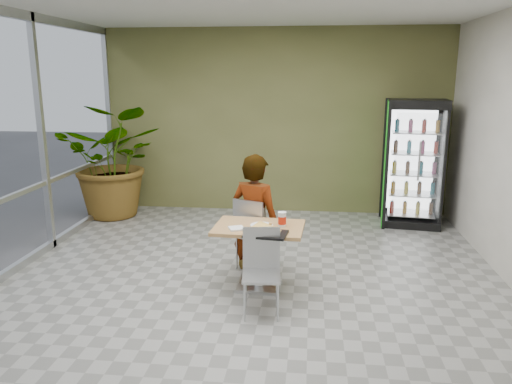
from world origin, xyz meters
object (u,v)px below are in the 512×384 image
(seated_woman, at_px, (255,224))
(potted_plant, at_px, (115,161))
(chair_far, at_px, (252,229))
(soda_cup, at_px, (282,220))
(beverage_fridge, at_px, (414,163))
(cafeteria_tray, at_px, (266,234))
(dining_table, at_px, (259,244))
(chair_near, at_px, (261,264))

(seated_woman, bearing_deg, potted_plant, -16.74)
(chair_far, distance_m, potted_plant, 3.46)
(soda_cup, xyz_separation_m, beverage_fridge, (1.95, 2.78, 0.18))
(soda_cup, distance_m, beverage_fridge, 3.40)
(chair_far, height_order, potted_plant, potted_plant)
(cafeteria_tray, bearing_deg, dining_table, 108.59)
(chair_near, bearing_deg, beverage_fridge, 51.62)
(chair_near, relative_size, cafeteria_tray, 1.98)
(cafeteria_tray, xyz_separation_m, potted_plant, (-2.88, 3.07, 0.21))
(dining_table, distance_m, cafeteria_tray, 0.40)
(chair_far, xyz_separation_m, chair_near, (0.23, -1.08, -0.03))
(chair_near, height_order, cafeteria_tray, chair_near)
(seated_woman, bearing_deg, dining_table, 123.06)
(seated_woman, bearing_deg, beverage_fridge, -113.87)
(soda_cup, xyz_separation_m, potted_plant, (-3.03, 2.74, 0.14))
(potted_plant, bearing_deg, cafeteria_tray, -46.86)
(chair_near, distance_m, cafeteria_tray, 0.34)
(soda_cup, xyz_separation_m, cafeteria_tray, (-0.15, -0.33, -0.07))
(chair_near, xyz_separation_m, soda_cup, (0.18, 0.56, 0.32))
(soda_cup, bearing_deg, dining_table, -176.91)
(dining_table, distance_m, chair_near, 0.55)
(dining_table, relative_size, beverage_fridge, 0.51)
(beverage_fridge, height_order, potted_plant, beverage_fridge)
(chair_far, distance_m, chair_near, 1.10)
(dining_table, distance_m, beverage_fridge, 3.59)
(dining_table, relative_size, soda_cup, 6.18)
(dining_table, bearing_deg, chair_far, 105.09)
(cafeteria_tray, bearing_deg, soda_cup, 65.15)
(chair_near, relative_size, soda_cup, 5.25)
(cafeteria_tray, relative_size, potted_plant, 0.23)
(cafeteria_tray, bearing_deg, potted_plant, 133.14)
(chair_far, bearing_deg, beverage_fridge, -113.81)
(cafeteria_tray, xyz_separation_m, beverage_fridge, (2.10, 3.11, 0.25))
(chair_near, bearing_deg, seated_woman, 93.88)
(chair_far, height_order, cafeteria_tray, chair_far)
(chair_far, height_order, soda_cup, chair_far)
(dining_table, bearing_deg, beverage_fridge, 51.61)
(chair_far, bearing_deg, chair_near, 124.43)
(dining_table, xyz_separation_m, chair_near, (0.08, -0.54, -0.02))
(potted_plant, bearing_deg, chair_near, -49.10)
(soda_cup, bearing_deg, chair_far, 127.68)
(dining_table, bearing_deg, cafeteria_tray, -71.41)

